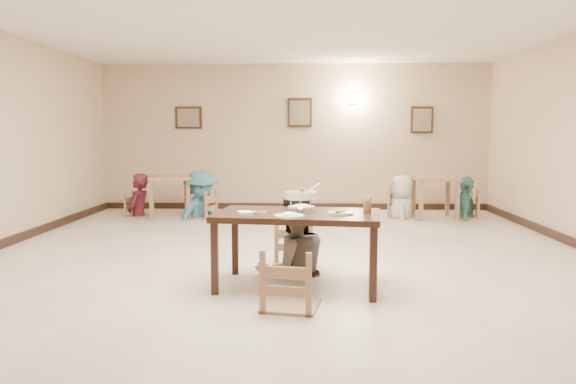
{
  "coord_description": "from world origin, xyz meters",
  "views": [
    {
      "loc": [
        0.21,
        -6.66,
        1.58
      ],
      "look_at": [
        0.02,
        -0.36,
        0.92
      ],
      "focal_mm": 35.0,
      "sensor_mm": 36.0,
      "label": 1
    }
  ],
  "objects_px": {
    "main_diner": "(293,193)",
    "bg_diner_d": "(467,176)",
    "curry_warmer": "(301,195)",
    "bg_diner_a": "(138,173)",
    "bg_chair_rr": "(466,192)",
    "bg_table_left": "(169,183)",
    "bg_chair_ll": "(138,193)",
    "chair_near": "(291,251)",
    "main_table": "(298,220)",
    "bg_diner_b": "(201,171)",
    "drink_glass": "(367,205)",
    "bg_table_right": "(435,184)",
    "chair_far": "(293,225)",
    "bg_chair_rl": "(402,190)",
    "bg_chair_lr": "(201,192)",
    "bg_diner_c": "(402,175)"
  },
  "relations": [
    {
      "from": "bg_chair_ll",
      "to": "bg_chair_rr",
      "type": "bearing_deg",
      "value": -83.05
    },
    {
      "from": "chair_far",
      "to": "chair_near",
      "type": "xyz_separation_m",
      "value": [
        0.01,
        -1.42,
        -0.0
      ]
    },
    {
      "from": "chair_far",
      "to": "main_diner",
      "type": "xyz_separation_m",
      "value": [
        0.01,
        -0.13,
        0.38
      ]
    },
    {
      "from": "bg_diner_a",
      "to": "bg_diner_b",
      "type": "distance_m",
      "value": 1.23
    },
    {
      "from": "bg_chair_lr",
      "to": "bg_diner_b",
      "type": "xyz_separation_m",
      "value": [
        -0.0,
        0.0,
        0.4
      ]
    },
    {
      "from": "curry_warmer",
      "to": "bg_diner_c",
      "type": "bearing_deg",
      "value": 68.9
    },
    {
      "from": "drink_glass",
      "to": "bg_table_right",
      "type": "distance_m",
      "value": 5.12
    },
    {
      "from": "drink_glass",
      "to": "bg_chair_rr",
      "type": "relative_size",
      "value": 0.17
    },
    {
      "from": "main_table",
      "to": "drink_glass",
      "type": "relative_size",
      "value": 10.5
    },
    {
      "from": "chair_near",
      "to": "bg_chair_rr",
      "type": "height_order",
      "value": "chair_near"
    },
    {
      "from": "bg_table_left",
      "to": "bg_diner_b",
      "type": "distance_m",
      "value": 0.66
    },
    {
      "from": "bg_diner_d",
      "to": "bg_diner_a",
      "type": "bearing_deg",
      "value": 104.95
    },
    {
      "from": "chair_near",
      "to": "bg_table_left",
      "type": "bearing_deg",
      "value": -55.97
    },
    {
      "from": "chair_near",
      "to": "bg_chair_lr",
      "type": "bearing_deg",
      "value": -61.33
    },
    {
      "from": "drink_glass",
      "to": "bg_diner_b",
      "type": "relative_size",
      "value": 0.09
    },
    {
      "from": "bg_chair_ll",
      "to": "bg_diner_c",
      "type": "relative_size",
      "value": 0.56
    },
    {
      "from": "main_table",
      "to": "drink_glass",
      "type": "height_order",
      "value": "drink_glass"
    },
    {
      "from": "bg_chair_lr",
      "to": "bg_table_right",
      "type": "bearing_deg",
      "value": 112.05
    },
    {
      "from": "curry_warmer",
      "to": "drink_glass",
      "type": "relative_size",
      "value": 2.22
    },
    {
      "from": "bg_chair_rl",
      "to": "bg_diner_c",
      "type": "relative_size",
      "value": 0.66
    },
    {
      "from": "bg_diner_b",
      "to": "main_diner",
      "type": "bearing_deg",
      "value": -126.49
    },
    {
      "from": "bg_chair_ll",
      "to": "bg_diner_a",
      "type": "bearing_deg",
      "value": 0.0
    },
    {
      "from": "chair_far",
      "to": "curry_warmer",
      "type": "height_order",
      "value": "curry_warmer"
    },
    {
      "from": "bg_chair_rr",
      "to": "main_diner",
      "type": "bearing_deg",
      "value": -25.11
    },
    {
      "from": "main_table",
      "to": "bg_diner_d",
      "type": "bearing_deg",
      "value": 64.67
    },
    {
      "from": "bg_chair_lr",
      "to": "drink_glass",
      "type": "bearing_deg",
      "value": 49.36
    },
    {
      "from": "bg_table_left",
      "to": "bg_chair_ll",
      "type": "height_order",
      "value": "bg_chair_ll"
    },
    {
      "from": "bg_diner_b",
      "to": "bg_table_left",
      "type": "bearing_deg",
      "value": 112.98
    },
    {
      "from": "chair_far",
      "to": "bg_chair_ll",
      "type": "relative_size",
      "value": 1.19
    },
    {
      "from": "drink_glass",
      "to": "bg_chair_rr",
      "type": "bearing_deg",
      "value": 63.8
    },
    {
      "from": "chair_near",
      "to": "bg_chair_rl",
      "type": "relative_size",
      "value": 1.0
    },
    {
      "from": "main_diner",
      "to": "bg_diner_d",
      "type": "relative_size",
      "value": 1.16
    },
    {
      "from": "bg_diner_b",
      "to": "curry_warmer",
      "type": "bearing_deg",
      "value": -128.27
    },
    {
      "from": "main_table",
      "to": "chair_near",
      "type": "distance_m",
      "value": 0.72
    },
    {
      "from": "bg_table_left",
      "to": "bg_diner_b",
      "type": "relative_size",
      "value": 0.54
    },
    {
      "from": "chair_near",
      "to": "bg_diner_b",
      "type": "height_order",
      "value": "bg_diner_b"
    },
    {
      "from": "main_table",
      "to": "bg_diner_b",
      "type": "height_order",
      "value": "bg_diner_b"
    },
    {
      "from": "main_table",
      "to": "bg_table_right",
      "type": "distance_m",
      "value": 5.4
    },
    {
      "from": "main_diner",
      "to": "bg_diner_b",
      "type": "bearing_deg",
      "value": -86.93
    },
    {
      "from": "main_diner",
      "to": "bg_diner_a",
      "type": "xyz_separation_m",
      "value": [
        -3.03,
        4.21,
        -0.08
      ]
    },
    {
      "from": "bg_chair_rr",
      "to": "bg_table_left",
      "type": "bearing_deg",
      "value": -77.6
    },
    {
      "from": "bg_table_right",
      "to": "bg_chair_rr",
      "type": "bearing_deg",
      "value": 5.0
    },
    {
      "from": "curry_warmer",
      "to": "bg_chair_rr",
      "type": "distance_m",
      "value": 5.74
    },
    {
      "from": "chair_far",
      "to": "chair_near",
      "type": "bearing_deg",
      "value": -89.23
    },
    {
      "from": "bg_diner_b",
      "to": "bg_table_right",
      "type": "bearing_deg",
      "value": -58.88
    },
    {
      "from": "main_diner",
      "to": "bg_diner_c",
      "type": "xyz_separation_m",
      "value": [
        1.96,
        4.27,
        -0.11
      ]
    },
    {
      "from": "bg_chair_lr",
      "to": "bg_diner_a",
      "type": "height_order",
      "value": "bg_diner_a"
    },
    {
      "from": "bg_table_right",
      "to": "bg_chair_ll",
      "type": "bearing_deg",
      "value": 179.8
    },
    {
      "from": "curry_warmer",
      "to": "bg_diner_a",
      "type": "height_order",
      "value": "bg_diner_a"
    },
    {
      "from": "bg_chair_ll",
      "to": "bg_diner_b",
      "type": "distance_m",
      "value": 1.31
    }
  ]
}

